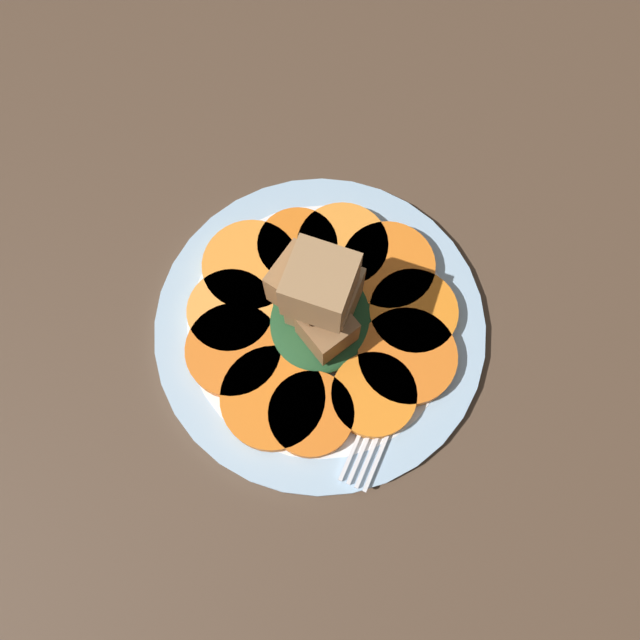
{
  "coord_description": "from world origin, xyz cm",
  "views": [
    {
      "loc": [
        -14.53,
        -6.25,
        52.28
      ],
      "look_at": [
        0.0,
        0.0,
        4.1
      ],
      "focal_mm": 35.0,
      "sensor_mm": 36.0,
      "label": 1
    }
  ],
  "objects": [
    {
      "name": "carrot_slice_7",
      "position": [
        6.93,
        0.9,
        3.76
      ],
      "size": [
        7.75,
        7.75,
        1.32
      ],
      "primitive_type": "cylinder",
      "color": "orange",
      "rests_on": "plate"
    },
    {
      "name": "fork",
      "position": [
        -2.44,
        -7.52,
        3.3
      ],
      "size": [
        18.18,
        2.4,
        0.4
      ],
      "rotation": [
        0.0,
        0.0,
        -0.01
      ],
      "color": "silver",
      "rests_on": "plate"
    },
    {
      "name": "carrot_slice_9",
      "position": [
        2.17,
        7.27,
        3.76
      ],
      "size": [
        8.14,
        8.14,
        1.32
      ],
      "primitive_type": "cylinder",
      "color": "orange",
      "rests_on": "plate"
    },
    {
      "name": "plate",
      "position": [
        0.0,
        0.0,
        2.52
      ],
      "size": [
        27.56,
        27.56,
        1.05
      ],
      "color": "#99B7D1",
      "rests_on": "table_slab"
    },
    {
      "name": "carrot_slice_5",
      "position": [
        3.73,
        -6.73,
        3.76
      ],
      "size": [
        7.28,
        7.28,
        1.32
      ],
      "primitive_type": "cylinder",
      "color": "orange",
      "rests_on": "plate"
    },
    {
      "name": "center_pile",
      "position": [
        0.08,
        0.11,
        7.6
      ],
      "size": [
        9.33,
        8.4,
        11.09
      ],
      "color": "#1E4723",
      "rests_on": "plate"
    },
    {
      "name": "carrot_slice_4",
      "position": [
        -0.38,
        -7.61,
        3.76
      ],
      "size": [
        7.98,
        7.98,
        1.32
      ],
      "primitive_type": "cylinder",
      "color": "orange",
      "rests_on": "plate"
    },
    {
      "name": "table_slab",
      "position": [
        0.0,
        0.0,
        1.0
      ],
      "size": [
        120.0,
        120.0,
        2.0
      ],
      "primitive_type": "cube",
      "color": "#4C3828",
      "rests_on": "ground"
    },
    {
      "name": "carrot_slice_10",
      "position": [
        -2.13,
        7.07,
        3.76
      ],
      "size": [
        7.11,
        7.11,
        1.32
      ],
      "primitive_type": "cylinder",
      "color": "#F99438",
      "rests_on": "plate"
    },
    {
      "name": "carrot_slice_3",
      "position": [
        -3.96,
        -6.3,
        3.76
      ],
      "size": [
        6.75,
        6.75,
        1.32
      ],
      "primitive_type": "cylinder",
      "color": "orange",
      "rests_on": "plate"
    },
    {
      "name": "carrot_slice_2",
      "position": [
        -7.29,
        -2.39,
        3.76
      ],
      "size": [
        6.72,
        6.72,
        1.32
      ],
      "primitive_type": "cylinder",
      "color": "orange",
      "rests_on": "plate"
    },
    {
      "name": "carrot_slice_6",
      "position": [
        6.71,
        -3.34,
        3.76
      ],
      "size": [
        7.87,
        7.87,
        1.32
      ],
      "primitive_type": "cylinder",
      "color": "orange",
      "rests_on": "plate"
    },
    {
      "name": "carrot_slice_0",
      "position": [
        -5.02,
        5.4,
        3.76
      ],
      "size": [
        7.73,
        7.73,
        1.32
      ],
      "primitive_type": "cylinder",
      "color": "orange",
      "rests_on": "plate"
    },
    {
      "name": "carrot_slice_8",
      "position": [
        5.42,
        4.41,
        3.76
      ],
      "size": [
        6.8,
        6.8,
        1.32
      ],
      "primitive_type": "cylinder",
      "color": "orange",
      "rests_on": "plate"
    },
    {
      "name": "carrot_slice_1",
      "position": [
        -7.32,
        0.87,
        3.76
      ],
      "size": [
        8.27,
        8.27,
        1.32
      ],
      "primitive_type": "cylinder",
      "color": "orange",
      "rests_on": "plate"
    }
  ]
}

